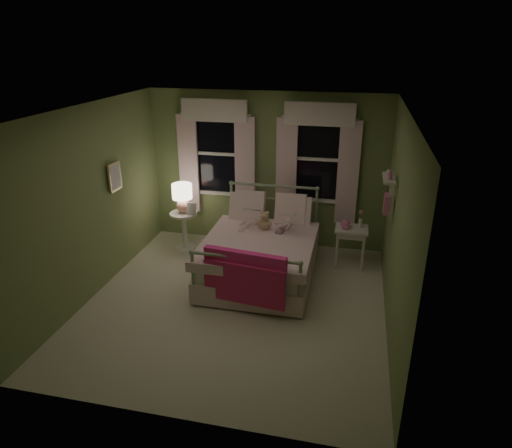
% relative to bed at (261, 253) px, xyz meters
% --- Properties ---
extents(room_shell, '(4.20, 4.20, 4.20)m').
position_rel_bed_xyz_m(room_shell, '(-0.18, -0.82, 0.92)').
color(room_shell, white).
rests_on(room_shell, ground).
extents(bed, '(1.58, 2.04, 1.18)m').
position_rel_bed_xyz_m(bed, '(0.00, 0.00, 0.00)').
color(bed, white).
rests_on(bed, ground).
extents(pink_throw, '(1.10, 0.28, 0.71)m').
position_rel_bed_xyz_m(pink_throw, '(0.00, -1.03, 0.23)').
color(pink_throw, '#E72D82').
rests_on(pink_throw, bed).
extents(child_left, '(0.30, 0.23, 0.74)m').
position_rel_bed_xyz_m(child_left, '(-0.28, 0.42, 0.55)').
color(child_left, '#F7D1DD').
rests_on(child_left, bed).
extents(child_right, '(0.35, 0.30, 0.63)m').
position_rel_bed_xyz_m(child_right, '(0.28, 0.42, 0.50)').
color(child_right, '#F7D1DD').
rests_on(child_right, bed).
extents(book_left, '(0.21, 0.14, 0.26)m').
position_rel_bed_xyz_m(book_left, '(-0.28, 0.17, 0.58)').
color(book_left, beige).
rests_on(book_left, child_left).
extents(book_right, '(0.20, 0.12, 0.26)m').
position_rel_bed_xyz_m(book_right, '(0.28, 0.17, 0.54)').
color(book_right, beige).
rests_on(book_right, child_right).
extents(teddy_bear, '(0.23, 0.19, 0.31)m').
position_rel_bed_xyz_m(teddy_bear, '(0.00, 0.26, 0.41)').
color(teddy_bear, tan).
rests_on(teddy_bear, bed).
extents(nightstand_left, '(0.46, 0.46, 0.65)m').
position_rel_bed_xyz_m(nightstand_left, '(-1.48, 0.69, 0.03)').
color(nightstand_left, white).
rests_on(nightstand_left, ground).
extents(table_lamp, '(0.33, 0.33, 0.49)m').
position_rel_bed_xyz_m(table_lamp, '(-1.48, 0.69, 0.57)').
color(table_lamp, '#E19985').
rests_on(table_lamp, nightstand_left).
extents(book_nightstand, '(0.18, 0.24, 0.02)m').
position_rel_bed_xyz_m(book_nightstand, '(-1.38, 0.61, 0.27)').
color(book_nightstand, beige).
rests_on(book_nightstand, nightstand_left).
extents(nightstand_right, '(0.50, 0.40, 0.64)m').
position_rel_bed_xyz_m(nightstand_right, '(1.30, 0.65, 0.17)').
color(nightstand_right, white).
rests_on(nightstand_right, ground).
extents(pink_toy, '(0.14, 0.18, 0.14)m').
position_rel_bed_xyz_m(pink_toy, '(1.20, 0.64, 0.32)').
color(pink_toy, pink).
rests_on(pink_toy, nightstand_right).
extents(bud_vase, '(0.06, 0.06, 0.28)m').
position_rel_bed_xyz_m(bud_vase, '(1.42, 0.70, 0.41)').
color(bud_vase, white).
rests_on(bud_vase, nightstand_right).
extents(window_left, '(1.34, 0.13, 1.96)m').
position_rel_bed_xyz_m(window_left, '(-1.03, 1.21, 1.24)').
color(window_left, black).
rests_on(window_left, room_shell).
extents(window_right, '(1.34, 0.13, 1.96)m').
position_rel_bed_xyz_m(window_right, '(0.67, 1.21, 1.24)').
color(window_right, black).
rests_on(window_right, room_shell).
extents(wall_shelf, '(0.15, 0.50, 0.60)m').
position_rel_bed_xyz_m(wall_shelf, '(1.71, -0.12, 1.14)').
color(wall_shelf, white).
rests_on(wall_shelf, room_shell).
extents(framed_picture, '(0.03, 0.32, 0.42)m').
position_rel_bed_xyz_m(framed_picture, '(-2.13, -0.22, 1.12)').
color(framed_picture, beige).
rests_on(framed_picture, room_shell).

